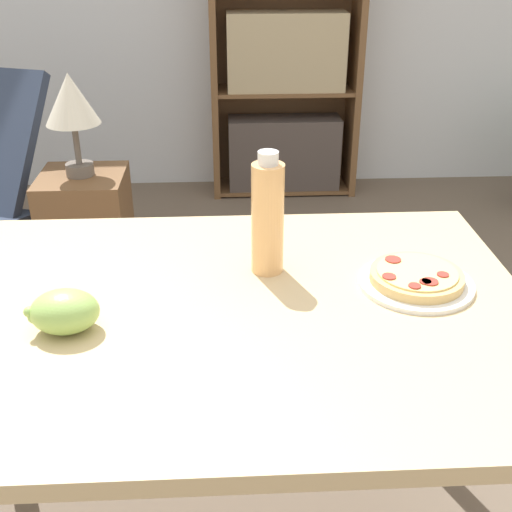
{
  "coord_description": "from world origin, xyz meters",
  "views": [
    {
      "loc": [
        0.01,
        -1.13,
        1.41
      ],
      "look_at": [
        0.08,
        0.04,
        0.8
      ],
      "focal_mm": 45.0,
      "sensor_mm": 36.0,
      "label": 1
    }
  ],
  "objects_px": {
    "bookshelf": "(286,47)",
    "table_lamp": "(71,104)",
    "grape_bunch": "(65,311)",
    "drink_bottle": "(268,217)",
    "side_table": "(89,234)",
    "pizza_on_plate": "(416,279)"
  },
  "relations": [
    {
      "from": "grape_bunch",
      "to": "drink_bottle",
      "type": "xyz_separation_m",
      "value": [
        0.39,
        0.21,
        0.09
      ]
    },
    {
      "from": "grape_bunch",
      "to": "table_lamp",
      "type": "xyz_separation_m",
      "value": [
        -0.28,
        1.44,
        0.02
      ]
    },
    {
      "from": "table_lamp",
      "to": "pizza_on_plate",
      "type": "bearing_deg",
      "value": -53.67
    },
    {
      "from": "bookshelf",
      "to": "side_table",
      "type": "relative_size",
      "value": 3.34
    },
    {
      "from": "drink_bottle",
      "to": "side_table",
      "type": "distance_m",
      "value": 1.52
    },
    {
      "from": "side_table",
      "to": "drink_bottle",
      "type": "bearing_deg",
      "value": -61.74
    },
    {
      "from": "drink_bottle",
      "to": "bookshelf",
      "type": "relative_size",
      "value": 0.15
    },
    {
      "from": "grape_bunch",
      "to": "side_table",
      "type": "bearing_deg",
      "value": 100.81
    },
    {
      "from": "pizza_on_plate",
      "to": "table_lamp",
      "type": "distance_m",
      "value": 1.63
    },
    {
      "from": "side_table",
      "to": "table_lamp",
      "type": "height_order",
      "value": "table_lamp"
    },
    {
      "from": "grape_bunch",
      "to": "table_lamp",
      "type": "distance_m",
      "value": 1.47
    },
    {
      "from": "grape_bunch",
      "to": "drink_bottle",
      "type": "height_order",
      "value": "drink_bottle"
    },
    {
      "from": "drink_bottle",
      "to": "bookshelf",
      "type": "xyz_separation_m",
      "value": [
        0.26,
        2.36,
        -0.05
      ]
    },
    {
      "from": "pizza_on_plate",
      "to": "drink_bottle",
      "type": "relative_size",
      "value": 0.89
    },
    {
      "from": "grape_bunch",
      "to": "bookshelf",
      "type": "height_order",
      "value": "bookshelf"
    },
    {
      "from": "grape_bunch",
      "to": "side_table",
      "type": "distance_m",
      "value": 1.56
    },
    {
      "from": "grape_bunch",
      "to": "drink_bottle",
      "type": "distance_m",
      "value": 0.45
    },
    {
      "from": "drink_bottle",
      "to": "grape_bunch",
      "type": "bearing_deg",
      "value": -151.22
    },
    {
      "from": "table_lamp",
      "to": "bookshelf",
      "type": "bearing_deg",
      "value": 50.7
    },
    {
      "from": "pizza_on_plate",
      "to": "grape_bunch",
      "type": "height_order",
      "value": "grape_bunch"
    },
    {
      "from": "bookshelf",
      "to": "table_lamp",
      "type": "xyz_separation_m",
      "value": [
        -0.92,
        -1.13,
        -0.02
      ]
    },
    {
      "from": "pizza_on_plate",
      "to": "grape_bunch",
      "type": "distance_m",
      "value": 0.7
    }
  ]
}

